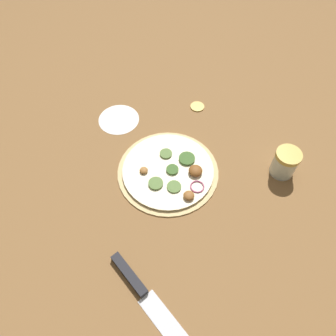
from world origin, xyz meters
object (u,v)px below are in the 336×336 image
at_px(pizza, 169,171).
at_px(spice_jar, 285,163).
at_px(knife, 142,292).
at_px(loose_cap, 197,106).

bearing_deg(pizza, spice_jar, -112.21).
distance_m(knife, spice_jar, 0.47).
height_order(pizza, spice_jar, spice_jar).
distance_m(pizza, knife, 0.31).
bearing_deg(knife, pizza, 129.27).
bearing_deg(knife, spice_jar, 91.08).
bearing_deg(loose_cap, pizza, 137.44).
relative_size(pizza, knife, 0.92).
height_order(pizza, knife, pizza).
bearing_deg(loose_cap, knife, 142.47).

